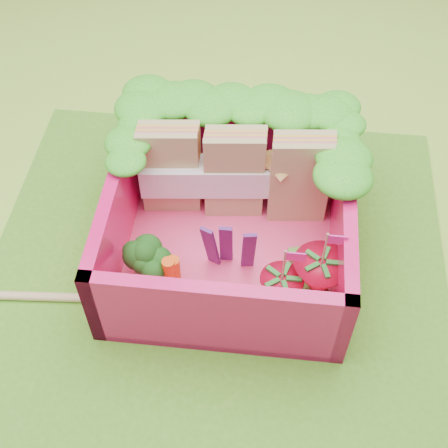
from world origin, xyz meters
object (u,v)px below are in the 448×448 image
sandwich_stack (236,173)px  broccoli (144,261)px  bento_box (229,222)px  strawberry_right (319,278)px  chopsticks (7,296)px  strawberry_left (281,290)px

sandwich_stack → broccoli: sandwich_stack is taller
bento_box → strawberry_right: size_ratio=2.45×
broccoli → chopsticks: broccoli is taller
broccoli → chopsticks: (-0.76, -0.16, -0.22)m
strawberry_left → chopsticks: 1.50m
bento_box → strawberry_right: strawberry_right is taller
bento_box → strawberry_left: size_ratio=2.76×
sandwich_stack → strawberry_right: bearing=-49.3°
strawberry_right → bento_box: bearing=151.4°
strawberry_right → chopsticks: bearing=-174.1°
bento_box → broccoli: 0.51m
bento_box → sandwich_stack: bearing=88.9°
chopsticks → bento_box: bearing=20.6°
strawberry_left → chopsticks: strawberry_left is taller
sandwich_stack → chopsticks: bearing=-147.8°
sandwich_stack → strawberry_left: bearing=-65.3°
bento_box → chopsticks: 1.29m
bento_box → strawberry_right: bearing=-28.6°
chopsticks → strawberry_right: bearing=5.9°
sandwich_stack → strawberry_left: size_ratio=2.32×
bento_box → sandwich_stack: (0.01, 0.30, 0.07)m
bento_box → sandwich_stack: size_ratio=1.19×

